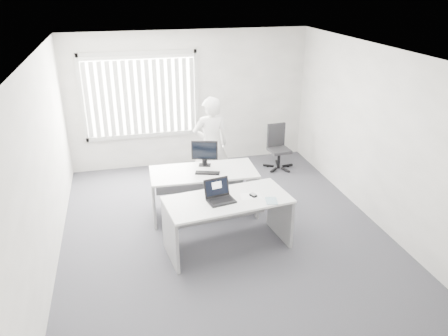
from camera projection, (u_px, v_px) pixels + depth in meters
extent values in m
plane|color=#53535B|center=(224.00, 232.00, 6.97)|extent=(6.00, 6.00, 0.00)
cube|color=silver|center=(190.00, 99.00, 9.07)|extent=(5.00, 0.02, 2.80)
cube|color=silver|center=(308.00, 273.00, 3.74)|extent=(5.00, 0.02, 2.80)
cube|color=silver|center=(44.00, 166.00, 5.86)|extent=(0.02, 6.00, 2.80)
cube|color=silver|center=(376.00, 137.00, 6.95)|extent=(0.02, 6.00, 2.80)
cube|color=white|center=(224.00, 53.00, 5.84)|extent=(5.00, 6.00, 0.02)
cube|color=#B3B3AE|center=(141.00, 96.00, 8.76)|extent=(2.32, 0.06, 1.76)
cube|color=white|center=(228.00, 200.00, 6.27)|extent=(1.88, 1.06, 0.03)
cube|color=#949497|center=(170.00, 236.00, 6.14)|extent=(0.14, 0.77, 0.78)
cube|color=#949497|center=(280.00, 214.00, 6.72)|extent=(0.14, 0.77, 0.78)
cube|color=white|center=(203.00, 172.00, 7.21)|extent=(1.77, 0.88, 0.03)
cube|color=#949497|center=(153.00, 198.00, 7.21)|extent=(0.07, 0.75, 0.76)
cube|color=#949497|center=(252.00, 189.00, 7.53)|extent=(0.07, 0.75, 0.76)
cylinder|color=black|center=(278.00, 167.00, 9.28)|extent=(0.58, 0.58, 0.07)
cylinder|color=black|center=(279.00, 159.00, 9.21)|extent=(0.06, 0.06, 0.41)
cube|color=black|center=(279.00, 150.00, 9.13)|extent=(0.45, 0.45, 0.06)
cube|color=black|center=(276.00, 135.00, 9.18)|extent=(0.40, 0.09, 0.49)
imported|color=silver|center=(211.00, 145.00, 8.03)|extent=(0.68, 0.46, 1.81)
cube|color=white|center=(251.00, 196.00, 6.34)|extent=(0.32, 0.24, 0.00)
cube|color=white|center=(271.00, 201.00, 6.19)|extent=(0.20, 0.25, 0.01)
cube|color=black|center=(207.00, 173.00, 7.11)|extent=(0.42, 0.25, 0.02)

